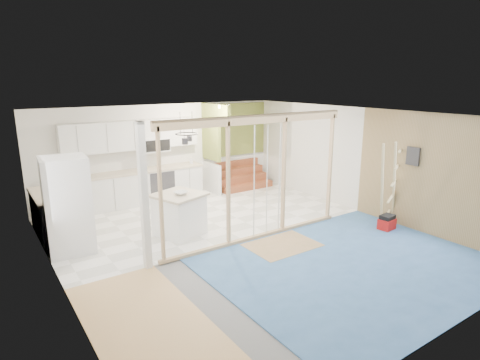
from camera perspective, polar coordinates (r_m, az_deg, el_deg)
room at (r=7.95m, az=0.74°, el=-0.12°), size 7.01×8.01×2.61m
floor_overlays at (r=8.45m, az=0.88°, el=-8.47°), size 7.00×8.00×0.03m
stud_frame at (r=7.73m, az=-0.90°, el=1.80°), size 4.66×0.14×2.60m
base_cabinets at (r=10.45m, az=-17.38°, el=-2.01°), size 4.45×2.24×0.93m
upper_cabinets at (r=10.83m, az=-14.74°, el=6.06°), size 3.60×0.41×0.85m
green_partition at (r=12.10m, az=-1.28°, el=3.13°), size 2.25×1.51×2.60m
pot_rack at (r=9.26m, az=-7.59°, el=6.19°), size 0.52×0.52×0.72m
sheathing_panel at (r=9.21m, az=26.45°, el=0.37°), size 0.02×4.00×2.60m
electrical_panel at (r=9.40m, az=23.38°, el=3.13°), size 0.04×0.30×0.40m
ceiling_light at (r=11.00m, az=-2.29°, el=10.40°), size 0.32×0.32×0.08m
fridge at (r=8.25m, az=-23.27°, el=-3.39°), size 0.88×0.85×1.88m
island at (r=8.65m, az=-8.62°, el=-4.91°), size 1.19×1.19×0.92m
bowl at (r=8.45m, az=-8.38°, el=-1.83°), size 0.34×0.34×0.07m
soap_bottle_a at (r=10.43m, az=-22.88°, el=1.05°), size 0.17×0.17×0.33m
soap_bottle_b at (r=11.43m, az=-6.97°, el=2.76°), size 0.11×0.11×0.18m
toolbox at (r=9.52m, az=20.16°, el=-5.72°), size 0.39×0.31×0.34m
ladder at (r=9.54m, az=20.52°, el=-0.53°), size 1.02×0.21×1.93m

